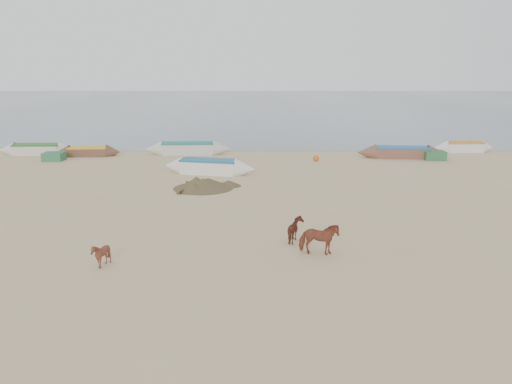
{
  "coord_description": "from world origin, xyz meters",
  "views": [
    {
      "loc": [
        0.02,
        -18.26,
        6.46
      ],
      "look_at": [
        0.0,
        4.0,
        1.0
      ],
      "focal_mm": 35.0,
      "sensor_mm": 36.0,
      "label": 1
    }
  ],
  "objects_px": {
    "cow_adult": "(319,239)",
    "calf_right": "(296,230)",
    "near_canoe": "(209,167)",
    "calf_front": "(101,255)"
  },
  "relations": [
    {
      "from": "cow_adult",
      "to": "near_canoe",
      "type": "xyz_separation_m",
      "value": [
        -5.25,
        14.39,
        -0.13
      ]
    },
    {
      "from": "calf_front",
      "to": "calf_right",
      "type": "distance_m",
      "value": 7.21
    },
    {
      "from": "cow_adult",
      "to": "calf_right",
      "type": "distance_m",
      "value": 1.55
    },
    {
      "from": "calf_front",
      "to": "calf_right",
      "type": "height_order",
      "value": "calf_right"
    },
    {
      "from": "cow_adult",
      "to": "calf_right",
      "type": "xyz_separation_m",
      "value": [
        -0.7,
        1.37,
        -0.12
      ]
    },
    {
      "from": "cow_adult",
      "to": "calf_front",
      "type": "bearing_deg",
      "value": 103.91
    },
    {
      "from": "cow_adult",
      "to": "calf_front",
      "type": "xyz_separation_m",
      "value": [
        -7.45,
        -1.16,
        -0.15
      ]
    },
    {
      "from": "cow_adult",
      "to": "calf_front",
      "type": "height_order",
      "value": "cow_adult"
    },
    {
      "from": "calf_right",
      "to": "near_canoe",
      "type": "distance_m",
      "value": 13.78
    },
    {
      "from": "cow_adult",
      "to": "calf_front",
      "type": "distance_m",
      "value": 7.54
    }
  ]
}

